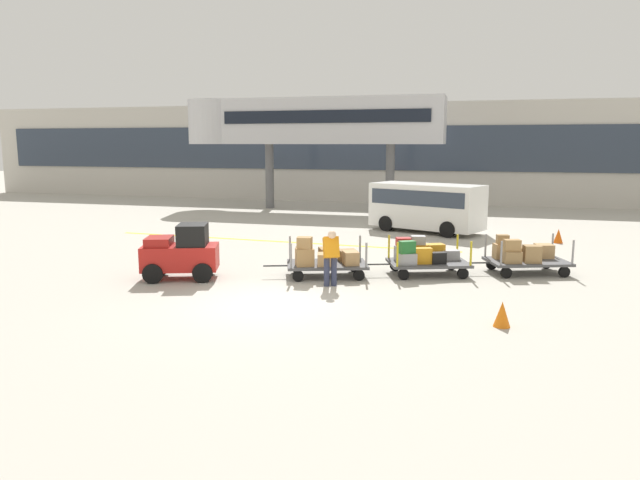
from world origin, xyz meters
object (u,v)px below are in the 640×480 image
object	(u,v)px
baggage_handler	(331,255)
safety_cone_far	(502,314)
baggage_cart_lead	(324,258)
baggage_cart_middle	(424,256)
baggage_tug	(181,253)
shuttle_van	(427,204)
baggage_cart_tail	(524,256)
safety_cone_near	(558,236)

from	to	relation	value
baggage_handler	safety_cone_far	distance (m)	5.05
baggage_cart_lead	baggage_cart_middle	xyz separation A→B (m)	(2.76, 1.04, 0.00)
safety_cone_far	baggage_tug	bearing A→B (deg)	165.93
baggage_cart_middle	baggage_handler	world-z (taller)	baggage_handler
baggage_cart_lead	shuttle_van	distance (m)	9.89
baggage_cart_tail	safety_cone_far	distance (m)	5.65
baggage_cart_middle	safety_cone_near	world-z (taller)	baggage_cart_middle
baggage_tug	safety_cone_near	bearing A→B (deg)	40.49
safety_cone_near	baggage_cart_middle	bearing A→B (deg)	-122.43
baggage_tug	baggage_cart_lead	world-z (taller)	baggage_tug
baggage_cart_tail	safety_cone_near	xyz separation A→B (m)	(1.64, 6.07, -0.26)
baggage_tug	baggage_cart_lead	bearing A→B (deg)	19.61
baggage_cart_lead	safety_cone_far	distance (m)	6.05
baggage_cart_tail	baggage_tug	bearing A→B (deg)	-160.17
baggage_cart_lead	baggage_cart_middle	bearing A→B (deg)	20.56
baggage_handler	safety_cone_near	size ratio (longest dim) A/B	2.84
baggage_cart_tail	baggage_handler	bearing A→B (deg)	-148.34
baggage_cart_middle	baggage_tug	bearing A→B (deg)	-159.99
safety_cone_near	safety_cone_far	size ratio (longest dim) A/B	1.00
baggage_cart_tail	safety_cone_near	size ratio (longest dim) A/B	5.58
shuttle_van	safety_cone_near	world-z (taller)	shuttle_van
baggage_handler	shuttle_van	world-z (taller)	shuttle_van
baggage_cart_middle	baggage_cart_tail	world-z (taller)	baggage_cart_tail
baggage_cart_tail	safety_cone_near	bearing A→B (deg)	74.89
baggage_handler	safety_cone_near	world-z (taller)	baggage_handler
baggage_cart_middle	baggage_handler	size ratio (longest dim) A/B	1.96
baggage_tug	baggage_cart_tail	bearing A→B (deg)	19.83
baggage_tug	safety_cone_near	world-z (taller)	baggage_tug
shuttle_van	baggage_cart_middle	bearing A→B (deg)	-84.92
baggage_cart_middle	shuttle_van	size ratio (longest dim) A/B	0.59
baggage_cart_lead	baggage_tug	bearing A→B (deg)	-160.39
baggage_tug	safety_cone_far	world-z (taller)	baggage_tug
safety_cone_near	baggage_cart_tail	bearing A→B (deg)	-105.11
baggage_cart_lead	safety_cone_far	size ratio (longest dim) A/B	5.58
safety_cone_far	baggage_cart_middle	bearing A→B (deg)	114.78
baggage_cart_middle	safety_cone_far	xyz separation A→B (m)	(2.12, -4.59, -0.28)
baggage_cart_tail	baggage_handler	distance (m)	6.03
shuttle_van	safety_cone_far	distance (m)	13.57
baggage_cart_lead	baggage_cart_tail	world-z (taller)	baggage_cart_lead
safety_cone_near	baggage_tug	bearing A→B (deg)	-139.51
baggage_handler	safety_cone_far	world-z (taller)	baggage_handler
baggage_tug	safety_cone_near	distance (m)	14.61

